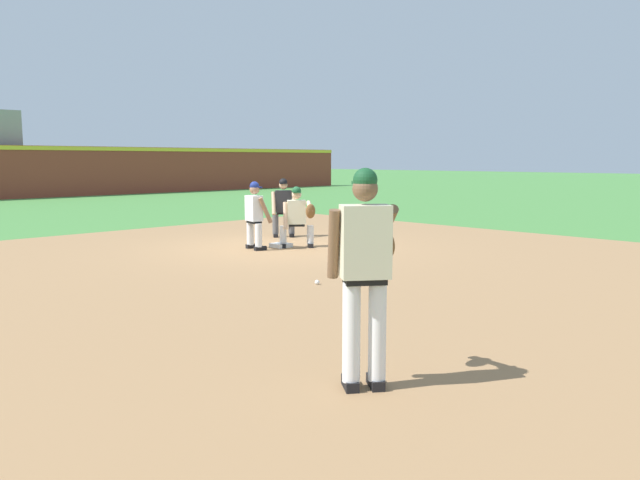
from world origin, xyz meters
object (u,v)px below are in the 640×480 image
Objects in this scene: baserunner at (255,213)px; first_baseman at (298,215)px; umpire at (283,205)px; first_base_bag at (281,245)px; pitcher at (366,265)px; baseball at (317,282)px.

first_baseman is at bearing -30.05° from baserunner.
first_base_bag is at bearing -133.44° from umpire.
baserunner is at bearing -147.56° from umpire.
umpire is at bearing 52.26° from pitcher.
first_baseman is at bearing 51.39° from baseball.
pitcher reaches higher than first_base_bag.
baseball is 4.10m from first_baseman.
baseball is 0.05× the size of umpire.
first_base_bag is 0.79m from first_baseman.
baserunner is at bearing 64.79° from baseball.
pitcher is at bearing -122.59° from baserunner.
pitcher reaches higher than baseball.
baserunner and umpire have the same top height.
pitcher is (-2.79, -3.41, 1.02)m from baseball.
umpire is at bearing 32.44° from baserunner.
baseball is at bearing 50.68° from pitcher.
first_baseman is at bearing 51.02° from pitcher.
baserunner reaches higher than baseball.
baseball is 0.06× the size of first_baseman.
baserunner is (-0.81, 0.47, 0.06)m from first_baseman.
baseball is 0.04× the size of pitcher.
pitcher is 1.27× the size of baserunner.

